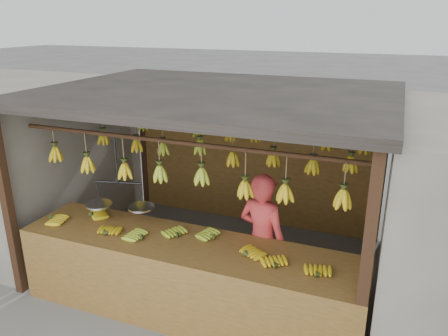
% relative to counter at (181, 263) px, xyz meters
% --- Properties ---
extents(ground, '(80.00, 80.00, 0.00)m').
position_rel_counter_xyz_m(ground, '(-0.11, 1.24, -0.72)').
color(ground, '#5B5B57').
extents(stall, '(4.30, 3.30, 2.40)m').
position_rel_counter_xyz_m(stall, '(-0.11, 1.57, 1.25)').
color(stall, black).
rests_on(stall, ground).
extents(neighbor_left, '(3.00, 3.00, 2.30)m').
position_rel_counter_xyz_m(neighbor_left, '(-3.71, 1.24, 0.43)').
color(neighbor_left, slate).
rests_on(neighbor_left, ground).
extents(counter, '(3.88, 0.88, 0.96)m').
position_rel_counter_xyz_m(counter, '(0.00, 0.00, 0.00)').
color(counter, brown).
rests_on(counter, ground).
extents(hanging_bananas, '(3.62, 2.25, 0.39)m').
position_rel_counter_xyz_m(hanging_bananas, '(-0.10, 1.24, 0.89)').
color(hanging_bananas, gold).
rests_on(hanging_bananas, ground).
extents(balance_scale, '(0.80, 0.42, 0.87)m').
position_rel_counter_xyz_m(balance_scale, '(-0.90, 0.24, 0.47)').
color(balance_scale, black).
rests_on(balance_scale, ground).
extents(vendor, '(0.68, 0.53, 1.63)m').
position_rel_counter_xyz_m(vendor, '(0.72, 0.64, 0.10)').
color(vendor, '#BF3333').
rests_on(vendor, ground).
extents(bag_bundles, '(0.08, 0.26, 1.27)m').
position_rel_counter_xyz_m(bag_bundles, '(1.83, 2.59, 0.30)').
color(bag_bundles, '#1426BF').
rests_on(bag_bundles, ground).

